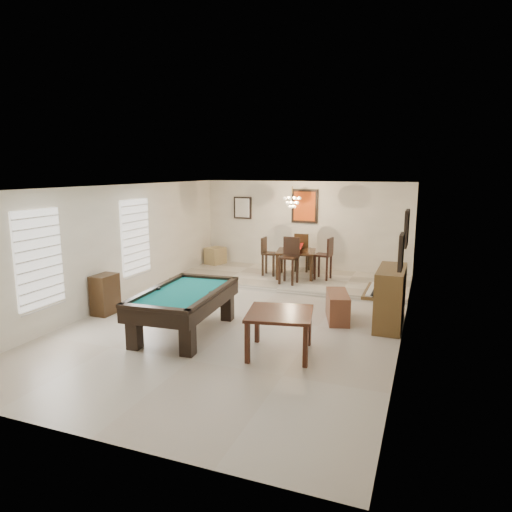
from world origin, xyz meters
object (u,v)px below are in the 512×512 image
Objects in this scene: square_table at (280,333)px; corner_bench at (215,256)px; piano_bench at (338,307)px; chandelier at (292,198)px; apothecary_chest at (105,294)px; dining_table at (296,262)px; dining_chair_north at (302,252)px; flower_vase at (296,242)px; upright_piano at (383,297)px; pool_table at (185,313)px; dining_chair_west at (270,256)px; dining_chair_east at (323,258)px; dining_chair_south at (289,261)px.

square_table is 1.85× the size of corner_bench.
chandelier reaches higher than piano_bench.
apothecary_chest is 5.00m from dining_table.
chandelier is at bearing 82.14° from dining_chair_north.
piano_bench is 1.00× the size of dining_table.
square_table is 4.97m from flower_vase.
upright_piano is at bearing -45.77° from chandelier.
apothecary_chest is (-3.99, 0.71, 0.06)m from square_table.
pool_table is 4.45m from dining_chair_west.
flower_vase is at bearing 89.12° from dining_chair_north.
dining_chair_east reaches higher than dining_table.
pool_table is 2.11× the size of dining_chair_east.
piano_bench is 3.64m from dining_chair_west.
chandelier reaches higher than flower_vase.
corner_bench is at bearing 155.13° from dining_chair_south.
dining_chair_east is at bearing -89.12° from dining_chair_west.
apothecary_chest is 5.18m from chandelier.
dining_chair_south is at bearing -135.51° from dining_chair_west.
dining_chair_west is (-3.22, 2.72, 0.07)m from upright_piano.
flower_vase reaches higher than apothecary_chest.
dining_table is at bearing -15.92° from corner_bench.
apothecary_chest is (-5.39, -1.31, -0.15)m from upright_piano.
dining_chair_north is 1.79× the size of chandelier.
dining_chair_south is at bearing -29.24° from corner_bench.
dining_table is 0.91× the size of dining_chair_east.
chandelier is (0.69, 4.40, 1.82)m from pool_table.
dining_chair_south is (-1.62, 2.02, 0.42)m from piano_bench.
upright_piano is 3.18m from dining_chair_south.
flower_vase is at bearing -83.06° from dining_chair_east.
dining_chair_north reaches higher than apothecary_chest.
dining_table is 0.93× the size of dining_chair_north.
flower_vase reaches higher than piano_bench.
dining_chair_east is at bearing 48.59° from apothecary_chest.
flower_vase reaches higher than dining_chair_west.
pool_table is 4.76m from dining_chair_east.
pool_table is 2.15× the size of dining_chair_north.
flower_vase is at bearing 132.16° from upright_piano.
pool_table is at bearing 171.04° from square_table.
dining_table is 1.66× the size of chandelier.
square_table reaches higher than piano_bench.
dining_chair_west is (-1.82, 4.75, 0.28)m from square_table.
dining_table is at bearing -87.68° from dining_chair_west.
square_table is at bearing -70.67° from dining_chair_south.
apothecary_chest is at bearing 56.51° from dining_chair_north.
pool_table is 2.32× the size of dining_table.
dining_chair_north is at bearing 115.35° from piano_bench.
apothecary_chest is 0.81× the size of dining_chair_west.
apothecary_chest is (-4.53, -1.29, 0.13)m from piano_bench.
dining_chair_east reaches higher than upright_piano.
piano_bench is at bearing 112.40° from dining_chair_north.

